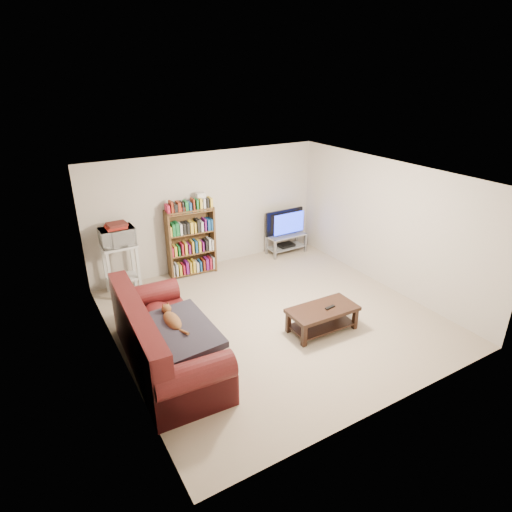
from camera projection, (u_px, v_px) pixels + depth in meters
floor at (273, 317)px, 7.27m from camera, size 5.00×5.00×0.00m
ceiling at (276, 177)px, 6.30m from camera, size 5.00×5.00×0.00m
wall_back at (208, 211)px, 8.76m from camera, size 5.00×0.00×5.00m
wall_front at (394, 327)px, 4.81m from camera, size 5.00×0.00×5.00m
wall_left at (114, 290)px, 5.62m from camera, size 0.00×5.00×5.00m
wall_right at (387, 225)px, 7.94m from camera, size 0.00×5.00×5.00m
sofa at (162, 344)px, 5.94m from camera, size 1.16×2.46×1.03m
blanket at (178, 332)px, 5.79m from camera, size 0.98×1.24×0.20m
cat at (172, 321)px, 5.95m from camera, size 0.29×0.67×0.20m
coffee_table at (322, 315)px, 6.79m from camera, size 1.13×0.59×0.41m
remote at (330, 307)px, 6.74m from camera, size 0.19×0.07×0.02m
tv_stand at (286, 240)px, 9.67m from camera, size 0.90×0.42×0.45m
television at (287, 223)px, 9.51m from camera, size 0.96×0.14×0.55m
dvd_player at (286, 245)px, 9.72m from camera, size 0.36×0.26×0.06m
bookshelf at (191, 241)px, 8.54m from camera, size 0.97×0.36×1.38m
shelf_clutter at (193, 203)px, 8.28m from camera, size 0.71×0.23×0.28m
microwave_stand at (121, 262)px, 7.83m from camera, size 0.60×0.44×0.96m
microwave at (117, 237)px, 7.63m from camera, size 0.59×0.41×0.33m
game_boxes at (116, 227)px, 7.55m from camera, size 0.35×0.31×0.05m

